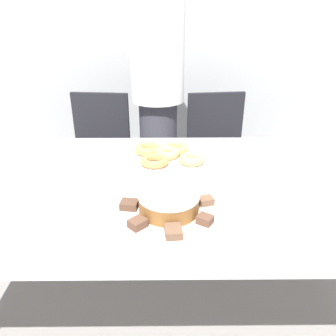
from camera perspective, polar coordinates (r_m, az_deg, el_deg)
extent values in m
plane|color=gray|center=(1.79, -1.02, -24.54)|extent=(12.00, 12.00, 0.00)
cube|color=#A8AAAD|center=(2.76, -0.98, 23.89)|extent=(8.00, 0.05, 2.60)
cube|color=silver|center=(1.31, -1.27, -2.92)|extent=(1.87, 1.01, 0.03)
cylinder|color=silver|center=(2.09, -25.90, -6.22)|extent=(0.06, 0.06, 0.73)
cylinder|color=silver|center=(2.07, 24.09, -6.08)|extent=(0.06, 0.06, 0.73)
cylinder|color=#383842|center=(2.30, -1.63, 1.16)|extent=(0.25, 0.25, 0.86)
cylinder|color=white|center=(2.10, -1.90, 20.67)|extent=(0.33, 0.33, 0.68)
cylinder|color=black|center=(2.48, -11.47, -8.52)|extent=(0.44, 0.44, 0.01)
cylinder|color=#262626|center=(2.37, -11.90, -4.27)|extent=(0.06, 0.06, 0.41)
cube|color=black|center=(2.27, -12.40, 0.65)|extent=(0.48, 0.48, 0.04)
cube|color=black|center=(2.37, -11.52, 7.77)|extent=(0.40, 0.07, 0.42)
cylinder|color=black|center=(2.47, 8.45, -8.51)|extent=(0.44, 0.44, 0.01)
cylinder|color=#262626|center=(2.36, 8.78, -4.22)|extent=(0.06, 0.06, 0.41)
cube|color=black|center=(2.25, 9.15, 0.74)|extent=(0.49, 0.49, 0.04)
cube|color=black|center=(2.36, 8.20, 7.90)|extent=(0.40, 0.08, 0.42)
cylinder|color=white|center=(1.10, 0.14, -7.62)|extent=(0.35, 0.35, 0.01)
cylinder|color=white|center=(1.50, -0.11, 1.79)|extent=(0.40, 0.40, 0.01)
cylinder|color=brown|center=(1.09, 0.15, -6.18)|extent=(0.20, 0.20, 0.06)
cylinder|color=white|center=(1.07, 0.15, -4.64)|extent=(0.20, 0.20, 0.01)
cube|color=brown|center=(0.98, 0.95, -10.99)|extent=(0.06, 0.06, 0.03)
cube|color=brown|center=(1.04, 6.45, -8.91)|extent=(0.06, 0.06, 0.03)
cube|color=brown|center=(1.14, 6.58, -5.68)|extent=(0.06, 0.06, 0.02)
cube|color=#513828|center=(1.20, 2.32, -3.71)|extent=(0.07, 0.07, 0.02)
cube|color=brown|center=(1.19, -3.23, -3.94)|extent=(0.06, 0.06, 0.02)
cube|color=#513828|center=(1.12, -6.74, -6.34)|extent=(0.06, 0.06, 0.03)
cube|color=brown|center=(1.02, -5.32, -9.58)|extent=(0.07, 0.07, 0.03)
torus|color=#E5AD66|center=(1.49, -0.11, 2.62)|extent=(0.11, 0.11, 0.04)
torus|color=#C68447|center=(1.42, -2.38, 1.25)|extent=(0.12, 0.12, 0.03)
torus|color=#E5AD66|center=(1.43, 4.17, 1.58)|extent=(0.11, 0.11, 0.04)
torus|color=tan|center=(1.55, 1.41, 3.49)|extent=(0.12, 0.12, 0.04)
torus|color=#D18E4C|center=(1.54, -3.46, 3.33)|extent=(0.13, 0.13, 0.04)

